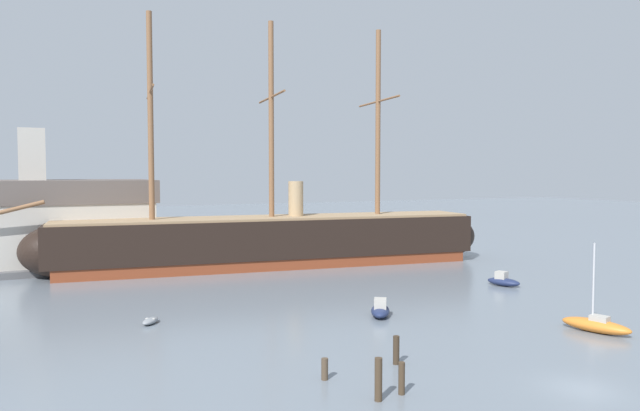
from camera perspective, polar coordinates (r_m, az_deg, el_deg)
The scene contains 12 objects.
ground_plane at distance 38.98m, azimuth 23.65°, elevation -15.73°, with size 400.00×400.00×0.00m, color slate.
tall_ship at distance 79.43m, azimuth -4.60°, elevation -3.30°, with size 66.41×16.55×31.97m.
sailboat_foreground_right at distance 52.24m, azimuth 24.76°, elevation -10.25°, with size 3.14×5.59×6.97m.
motorboat_near_centre at distance 52.85m, azimuth 5.75°, elevation -9.84°, with size 3.37×4.08×1.60m.
dinghy_mid_left at distance 52.02m, azimuth -15.82°, elevation -10.51°, with size 1.98×2.24×0.50m.
motorboat_mid_right at distance 69.18m, azimuth 17.02°, elevation -6.86°, with size 2.77×4.04×1.57m.
motorboat_far_right at distance 94.63m, azimuth 11.46°, elevation -4.11°, with size 3.60×3.48×1.49m.
dinghy_distant_centre at distance 93.82m, azimuth -6.86°, elevation -4.30°, with size 2.18×2.03×0.49m.
mooring_piling_nearest at distance 40.27m, azimuth 7.25°, elevation -13.48°, with size 0.41×0.41×1.86m, color #382B1E.
mooring_piling_left_pair at distance 35.24m, azimuth 7.77°, elevation -15.96°, with size 0.37×0.37×1.84m, color #423323.
mooring_piling_right_pair at distance 37.28m, azimuth 0.45°, elevation -15.28°, with size 0.41×0.41×1.31m, color #4C3D2D.
mooring_piling_midwater at distance 34.09m, azimuth 5.57°, elevation -16.13°, with size 0.42×0.42×2.39m, color #423323.
Camera 1 is at (-27.84, -24.26, 12.48)m, focal length 33.67 mm.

